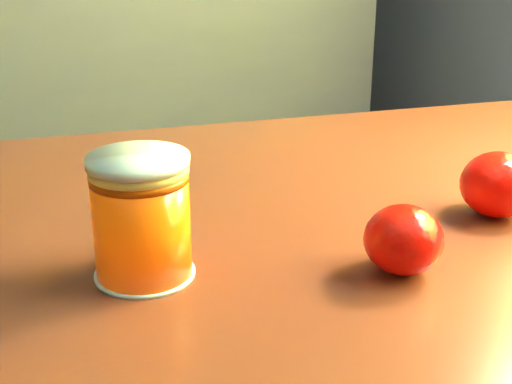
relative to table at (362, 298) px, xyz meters
name	(u,v)px	position (x,y,z in m)	size (l,w,h in m)	color
table	(362,298)	(0.00, 0.00, 0.00)	(1.02, 0.80, 0.69)	maroon
juice_glass	(142,218)	(-0.22, -0.02, 0.13)	(0.07, 0.07, 0.09)	#FF4D05
orange_front	(403,240)	(-0.04, -0.10, 0.11)	(0.06, 0.06, 0.05)	#F71104
orange_back	(498,185)	(0.10, -0.05, 0.12)	(0.07, 0.07, 0.06)	#F71104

